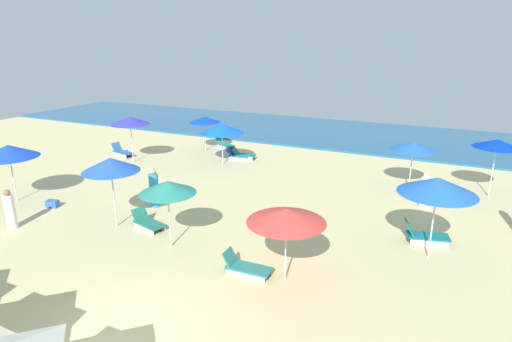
{
  "coord_description": "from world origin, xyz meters",
  "views": [
    {
      "loc": [
        6.32,
        -5.92,
        6.73
      ],
      "look_at": [
        -1.71,
        10.92,
        0.92
      ],
      "focal_mm": 29.48,
      "sensor_mm": 36.0,
      "label": 1
    }
  ],
  "objects_px": {
    "umbrella_0": "(205,120)",
    "beachgoer_3": "(424,191)",
    "umbrella_5": "(497,144)",
    "umbrella_6": "(413,147)",
    "beachgoer_1": "(10,211)",
    "cooler_box_0": "(53,204)",
    "umbrella_2": "(8,151)",
    "beachgoer_2": "(154,189)",
    "lounge_chair_0_0": "(225,145)",
    "umbrella_3": "(130,121)",
    "lounge_chair_4_1": "(237,155)",
    "lounge_chair_3_0": "(122,152)",
    "lounge_chair_1_0": "(246,267)",
    "umbrella_9": "(438,186)",
    "lounge_chair_4_0": "(243,155)",
    "umbrella_1": "(286,216)",
    "lounge_chair_9_0": "(425,236)",
    "lounge_chair_8_0": "(148,222)",
    "umbrella_8": "(111,165)",
    "umbrella_4": "(222,128)",
    "umbrella_7": "(167,187)"
  },
  "relations": [
    {
      "from": "lounge_chair_1_0",
      "to": "beachgoer_3",
      "type": "xyz_separation_m",
      "value": [
        4.34,
        7.98,
        0.48
      ]
    },
    {
      "from": "lounge_chair_1_0",
      "to": "umbrella_9",
      "type": "height_order",
      "value": "umbrella_9"
    },
    {
      "from": "beachgoer_1",
      "to": "cooler_box_0",
      "type": "xyz_separation_m",
      "value": [
        -0.42,
        2.11,
        -0.56
      ]
    },
    {
      "from": "umbrella_2",
      "to": "beachgoer_2",
      "type": "height_order",
      "value": "umbrella_2"
    },
    {
      "from": "lounge_chair_1_0",
      "to": "lounge_chair_4_0",
      "type": "xyz_separation_m",
      "value": [
        -5.88,
        11.34,
        0.04
      ]
    },
    {
      "from": "umbrella_1",
      "to": "umbrella_2",
      "type": "xyz_separation_m",
      "value": [
        -12.98,
        0.86,
        0.21
      ]
    },
    {
      "from": "umbrella_8",
      "to": "beachgoer_2",
      "type": "xyz_separation_m",
      "value": [
        0.07,
        2.19,
        -1.65
      ]
    },
    {
      "from": "lounge_chair_0_0",
      "to": "cooler_box_0",
      "type": "xyz_separation_m",
      "value": [
        -1.53,
        -12.03,
        -0.08
      ]
    },
    {
      "from": "umbrella_3",
      "to": "beachgoer_3",
      "type": "distance_m",
      "value": 15.82
    },
    {
      "from": "umbrella_2",
      "to": "umbrella_4",
      "type": "bearing_deg",
      "value": 59.21
    },
    {
      "from": "umbrella_9",
      "to": "umbrella_1",
      "type": "bearing_deg",
      "value": -138.93
    },
    {
      "from": "lounge_chair_0_0",
      "to": "umbrella_3",
      "type": "relative_size",
      "value": 0.57
    },
    {
      "from": "umbrella_6",
      "to": "lounge_chair_9_0",
      "type": "bearing_deg",
      "value": -78.88
    },
    {
      "from": "umbrella_0",
      "to": "beachgoer_3",
      "type": "height_order",
      "value": "umbrella_0"
    },
    {
      "from": "umbrella_2",
      "to": "umbrella_6",
      "type": "height_order",
      "value": "umbrella_2"
    },
    {
      "from": "umbrella_3",
      "to": "umbrella_7",
      "type": "relative_size",
      "value": 1.12
    },
    {
      "from": "umbrella_4",
      "to": "cooler_box_0",
      "type": "distance_m",
      "value": 9.52
    },
    {
      "from": "beachgoer_3",
      "to": "umbrella_9",
      "type": "bearing_deg",
      "value": 31.36
    },
    {
      "from": "umbrella_0",
      "to": "umbrella_6",
      "type": "bearing_deg",
      "value": -8.86
    },
    {
      "from": "lounge_chair_3_0",
      "to": "umbrella_5",
      "type": "bearing_deg",
      "value": -71.76
    },
    {
      "from": "beachgoer_1",
      "to": "umbrella_5",
      "type": "bearing_deg",
      "value": 31.57
    },
    {
      "from": "lounge_chair_9_0",
      "to": "lounge_chair_8_0",
      "type": "bearing_deg",
      "value": 94.07
    },
    {
      "from": "beachgoer_1",
      "to": "umbrella_1",
      "type": "bearing_deg",
      "value": 2.21
    },
    {
      "from": "umbrella_9",
      "to": "umbrella_7",
      "type": "bearing_deg",
      "value": -159.72
    },
    {
      "from": "umbrella_2",
      "to": "umbrella_5",
      "type": "distance_m",
      "value": 21.03
    },
    {
      "from": "lounge_chair_9_0",
      "to": "cooler_box_0",
      "type": "bearing_deg",
      "value": 88.21
    },
    {
      "from": "umbrella_4",
      "to": "beachgoer_3",
      "type": "height_order",
      "value": "umbrella_4"
    },
    {
      "from": "umbrella_1",
      "to": "lounge_chair_9_0",
      "type": "height_order",
      "value": "umbrella_1"
    },
    {
      "from": "lounge_chair_4_1",
      "to": "beachgoer_3",
      "type": "relative_size",
      "value": 0.95
    },
    {
      "from": "umbrella_5",
      "to": "umbrella_6",
      "type": "relative_size",
      "value": 1.17
    },
    {
      "from": "umbrella_1",
      "to": "lounge_chair_3_0",
      "type": "bearing_deg",
      "value": 148.51
    },
    {
      "from": "lounge_chair_3_0",
      "to": "umbrella_5",
      "type": "relative_size",
      "value": 0.6
    },
    {
      "from": "cooler_box_0",
      "to": "beachgoer_2",
      "type": "bearing_deg",
      "value": 11.36
    },
    {
      "from": "umbrella_8",
      "to": "beachgoer_3",
      "type": "distance_m",
      "value": 12.58
    },
    {
      "from": "umbrella_5",
      "to": "umbrella_0",
      "type": "bearing_deg",
      "value": 174.47
    },
    {
      "from": "umbrella_4",
      "to": "umbrella_9",
      "type": "height_order",
      "value": "umbrella_9"
    },
    {
      "from": "lounge_chair_1_0",
      "to": "lounge_chair_8_0",
      "type": "height_order",
      "value": "lounge_chair_8_0"
    },
    {
      "from": "umbrella_0",
      "to": "umbrella_2",
      "type": "distance_m",
      "value": 11.45
    },
    {
      "from": "umbrella_3",
      "to": "umbrella_1",
      "type": "bearing_deg",
      "value": -32.13
    },
    {
      "from": "umbrella_7",
      "to": "umbrella_3",
      "type": "bearing_deg",
      "value": 137.39
    },
    {
      "from": "beachgoer_2",
      "to": "lounge_chair_1_0",
      "type": "bearing_deg",
      "value": -155.59
    },
    {
      "from": "umbrella_1",
      "to": "lounge_chair_8_0",
      "type": "xyz_separation_m",
      "value": [
        -5.94,
        1.09,
        -1.81
      ]
    },
    {
      "from": "beachgoer_1",
      "to": "beachgoer_3",
      "type": "bearing_deg",
      "value": 29.19
    },
    {
      "from": "umbrella_8",
      "to": "umbrella_7",
      "type": "bearing_deg",
      "value": -8.98
    },
    {
      "from": "lounge_chair_9_0",
      "to": "umbrella_0",
      "type": "bearing_deg",
      "value": 46.21
    },
    {
      "from": "umbrella_3",
      "to": "cooler_box_0",
      "type": "distance_m",
      "value": 7.42
    },
    {
      "from": "beachgoer_3",
      "to": "cooler_box_0",
      "type": "bearing_deg",
      "value": -40.09
    },
    {
      "from": "lounge_chair_4_1",
      "to": "lounge_chair_3_0",
      "type": "bearing_deg",
      "value": 97.33
    },
    {
      "from": "umbrella_5",
      "to": "umbrella_6",
      "type": "bearing_deg",
      "value": -173.02
    },
    {
      "from": "umbrella_5",
      "to": "umbrella_6",
      "type": "height_order",
      "value": "umbrella_5"
    }
  ]
}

